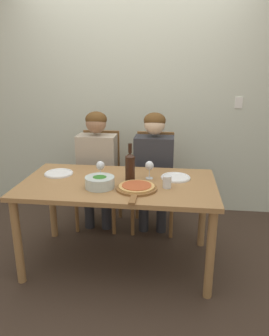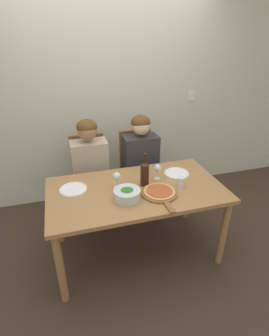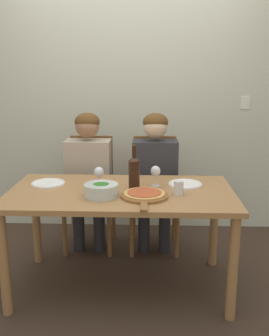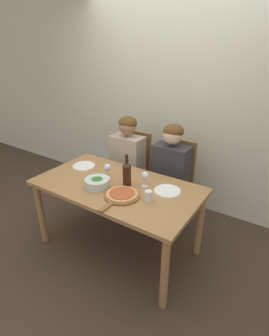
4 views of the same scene
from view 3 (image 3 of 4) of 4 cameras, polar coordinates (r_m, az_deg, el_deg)
ground_plane at (r=3.02m, az=-1.87°, el=-16.73°), size 40.00×40.00×0.00m
back_wall at (r=3.83m, az=-0.73°, el=11.01°), size 10.00×0.06×2.70m
dining_table at (r=2.75m, az=-1.98°, el=-5.06°), size 1.56×0.85×0.74m
chair_left at (r=3.54m, az=-6.36°, el=-3.16°), size 0.42×0.42×0.98m
chair_right at (r=3.50m, az=2.91°, el=-3.27°), size 0.42×0.42×0.98m
person_woman at (r=3.37m, az=-6.75°, el=-0.27°), size 0.47×0.51×1.21m
person_man at (r=3.33m, az=2.98°, el=-0.36°), size 0.47×0.51×1.21m
wine_bottle at (r=2.72m, az=-0.05°, el=-0.55°), size 0.08×0.08×0.31m
broccoli_bowl at (r=2.60m, az=-4.86°, el=-3.19°), size 0.23×0.23×0.09m
dinner_plate_left at (r=2.93m, az=-12.42°, el=-2.18°), size 0.24×0.24×0.02m
dinner_plate_right at (r=2.87m, az=7.37°, el=-2.33°), size 0.24×0.24×0.02m
pizza_on_board at (r=2.57m, az=1.45°, el=-3.96°), size 0.31×0.45×0.04m
wine_glass_left at (r=2.78m, az=-5.18°, el=-0.77°), size 0.07×0.07×0.15m
wine_glass_right at (r=2.80m, az=3.07°, el=-0.60°), size 0.07×0.07×0.15m
water_tumbler at (r=2.64m, az=6.43°, el=-2.87°), size 0.07×0.07×0.10m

